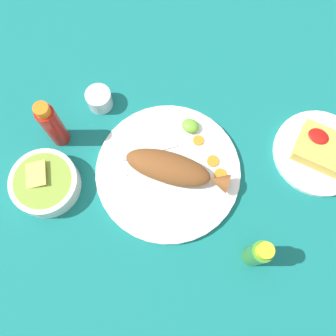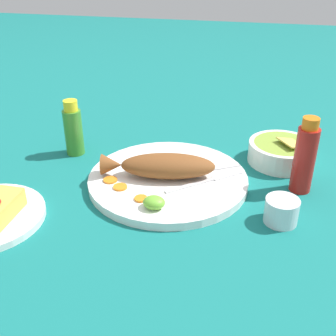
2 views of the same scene
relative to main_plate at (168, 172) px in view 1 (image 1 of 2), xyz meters
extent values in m
plane|color=#146B66|center=(0.00, 0.00, -0.01)|extent=(4.00, 4.00, 0.00)
cylinder|color=white|center=(0.00, 0.00, 0.00)|extent=(0.34, 0.34, 0.02)
ellipsoid|color=brown|center=(0.00, 0.00, 0.03)|extent=(0.21, 0.11, 0.05)
cone|color=brown|center=(-0.12, -0.02, 0.03)|extent=(0.05, 0.05, 0.05)
cube|color=silver|center=(0.03, 0.02, 0.01)|extent=(0.10, 0.07, 0.00)
cube|color=silver|center=(0.11, 0.07, 0.01)|extent=(0.07, 0.05, 0.00)
cube|color=silver|center=(0.05, -0.03, 0.01)|extent=(0.09, 0.08, 0.00)
cube|color=silver|center=(0.12, 0.03, 0.01)|extent=(0.07, 0.06, 0.00)
cylinder|color=orange|center=(-0.11, -0.05, 0.01)|extent=(0.03, 0.03, 0.00)
cylinder|color=orange|center=(-0.09, -0.07, 0.01)|extent=(0.03, 0.03, 0.00)
cylinder|color=orange|center=(-0.03, -0.10, 0.01)|extent=(0.03, 0.03, 0.00)
ellipsoid|color=#6BB233|center=(0.00, -0.12, 0.02)|extent=(0.04, 0.04, 0.02)
cylinder|color=#B21914|center=(0.28, 0.04, 0.06)|extent=(0.04, 0.04, 0.14)
cylinder|color=orange|center=(0.28, 0.04, 0.14)|extent=(0.03, 0.03, 0.02)
cylinder|color=#3D8428|center=(-0.25, 0.09, 0.05)|extent=(0.04, 0.04, 0.11)
cylinder|color=yellow|center=(-0.25, 0.09, 0.11)|extent=(0.03, 0.03, 0.03)
cylinder|color=silver|center=(0.24, -0.09, 0.02)|extent=(0.06, 0.06, 0.05)
cylinder|color=white|center=(0.24, -0.09, 0.00)|extent=(0.05, 0.05, 0.02)
cylinder|color=white|center=(-0.31, -0.21, 0.00)|extent=(0.22, 0.22, 0.01)
cube|color=gold|center=(-0.31, -0.21, 0.02)|extent=(0.12, 0.10, 0.04)
ellipsoid|color=#AD140F|center=(-0.28, -0.22, 0.04)|extent=(0.05, 0.04, 0.01)
cylinder|color=white|center=(0.24, 0.15, 0.02)|extent=(0.16, 0.16, 0.05)
cylinder|color=olive|center=(0.24, 0.15, 0.03)|extent=(0.13, 0.13, 0.02)
cube|color=gold|center=(0.27, 0.15, 0.04)|extent=(0.09, 0.09, 0.02)
camera|label=1|loc=(-0.12, 0.24, 0.85)|focal=40.00mm
camera|label=2|loc=(0.17, -0.76, 0.46)|focal=45.00mm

